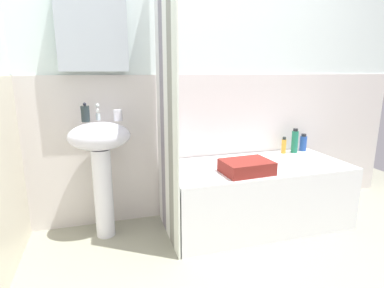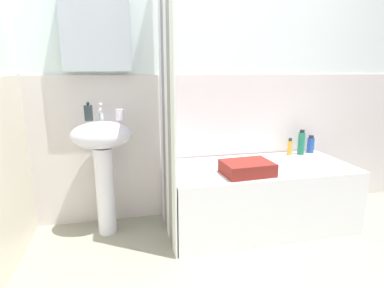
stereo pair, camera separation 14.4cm
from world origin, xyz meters
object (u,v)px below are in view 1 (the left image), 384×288
at_px(soap_dispenser, 85,114).
at_px(towel_folded, 247,167).
at_px(sink, 101,154).
at_px(shampoo_bottle, 284,146).
at_px(conditioner_bottle, 295,141).
at_px(toothbrush_cup, 118,115).
at_px(lotion_bottle, 303,143).
at_px(bathtub, 256,194).

xyz_separation_m(soap_dispenser, towel_folded, (1.10, -0.37, -0.38)).
distance_m(sink, shampoo_bottle, 1.59).
relative_size(soap_dispenser, conditioner_bottle, 0.62).
height_order(sink, towel_folded, sink).
distance_m(sink, toothbrush_cup, 0.31).
xyz_separation_m(lotion_bottle, shampoo_bottle, (-0.23, -0.03, -0.00)).
distance_m(sink, bathtub, 1.27).
bearing_deg(towel_folded, conditioner_bottle, 30.88).
bearing_deg(towel_folded, soap_dispenser, 161.28).
height_order(soap_dispenser, towel_folded, soap_dispenser).
relative_size(bathtub, conditioner_bottle, 6.47).
distance_m(soap_dispenser, toothbrush_cup, 0.23).
distance_m(soap_dispenser, bathtub, 1.47).
bearing_deg(bathtub, towel_folded, -137.32).
height_order(soap_dispenser, conditioner_bottle, soap_dispenser).
distance_m(bathtub, lotion_bottle, 0.75).
xyz_separation_m(toothbrush_cup, bathtub, (1.06, -0.18, -0.66)).
xyz_separation_m(sink, soap_dispenser, (-0.09, 0.06, 0.29)).
bearing_deg(conditioner_bottle, sink, -176.91).
distance_m(lotion_bottle, towel_folded, 0.92).
bearing_deg(soap_dispenser, towel_folded, -18.72).
distance_m(shampoo_bottle, towel_folded, 0.71).
bearing_deg(soap_dispenser, conditioner_bottle, 1.16).
relative_size(toothbrush_cup, shampoo_bottle, 0.53).
bearing_deg(sink, towel_folded, -17.37).
bearing_deg(lotion_bottle, bathtub, -155.94).
distance_m(bathtub, shampoo_bottle, 0.56).
bearing_deg(bathtub, toothbrush_cup, 170.22).
height_order(lotion_bottle, conditioner_bottle, conditioner_bottle).
height_order(toothbrush_cup, towel_folded, toothbrush_cup).
relative_size(sink, shampoo_bottle, 5.82).
bearing_deg(toothbrush_cup, conditioner_bottle, 2.07).
bearing_deg(shampoo_bottle, conditioner_bottle, -3.03).
bearing_deg(bathtub, sink, 173.00).
distance_m(toothbrush_cup, lotion_bottle, 1.71).
height_order(soap_dispenser, toothbrush_cup, soap_dispenser).
bearing_deg(soap_dispenser, shampoo_bottle, 1.43).
distance_m(soap_dispenser, lotion_bottle, 1.93).
relative_size(soap_dispenser, shampoo_bottle, 0.91).
bearing_deg(soap_dispenser, sink, -32.90).
xyz_separation_m(soap_dispenser, bathtub, (1.28, -0.20, -0.68)).
bearing_deg(toothbrush_cup, lotion_bottle, 3.22).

